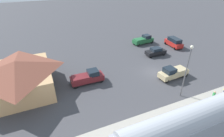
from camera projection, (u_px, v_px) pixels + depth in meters
The scene contains 11 objects.
ground_plane at pixel (154, 73), 31.99m from camera, with size 200.00×200.00×0.00m, color #424247.
railway_track at pixel (224, 127), 20.80m from camera, with size 4.80×70.00×0.30m.
platform at pixel (197, 106), 23.96m from camera, with size 3.20×46.00×0.30m.
station_building at pixel (19, 76), 26.15m from camera, with size 11.52×9.79×5.02m.
pedestrian_waiting_far at pixel (214, 96), 24.09m from camera, with size 0.36×0.36×1.71m.
pickup_tan at pixel (173, 72), 30.00m from camera, with size 2.27×5.50×2.14m.
sedan_black at pixel (156, 51), 38.10m from camera, with size 1.92×4.53×1.74m.
pickup_green at pixel (143, 40), 44.05m from camera, with size 2.44×5.55×2.14m.
suv_red at pixel (174, 42), 42.26m from camera, with size 5.04×2.69×2.22m.
pickup_maroon at pixel (88, 77), 28.68m from camera, with size 2.00×5.41×2.14m.
light_pole_near_platform at pixel (187, 66), 23.62m from camera, with size 0.44×0.44×8.08m.
Camera 1 is at (-22.00, 18.14, 16.43)m, focal length 27.92 mm.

